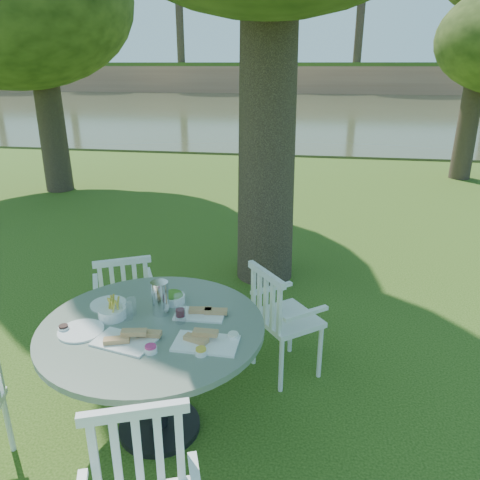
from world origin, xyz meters
The scene contains 7 objects.
ground centered at (0.00, 0.00, 0.00)m, with size 140.00×140.00×0.00m, color #203D0C.
table centered at (-0.31, -1.35, 0.68)m, with size 1.43×1.43×0.83m.
chair_ne centered at (0.43, -0.59, 0.55)m, with size 0.64×0.65×0.94m.
chair_nw centered at (-0.89, -0.45, 0.54)m, with size 0.60×0.59×0.91m.
tableware centered at (-0.35, -1.30, 0.88)m, with size 1.13×0.76×0.23m.
river centered at (0.00, 23.00, 0.00)m, with size 100.00×28.00×0.12m, color #373B23.
far_bank centered at (0.28, 41.12, 7.25)m, with size 100.00×18.00×15.20m.
Camera 1 is at (0.66, -3.81, 2.38)m, focal length 35.00 mm.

